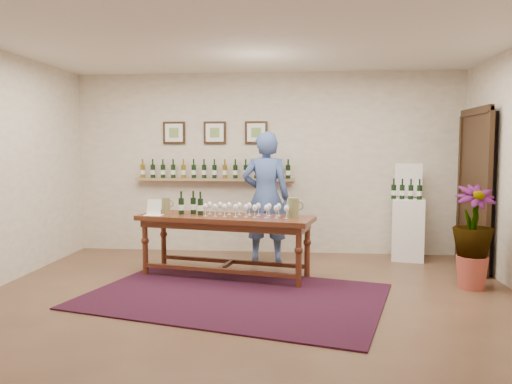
# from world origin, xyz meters

# --- Properties ---
(ground) EXTENTS (6.00, 6.00, 0.00)m
(ground) POSITION_xyz_m (0.00, 0.00, 0.00)
(ground) COLOR #503623
(ground) RESTS_ON ground
(room_shell) EXTENTS (6.00, 6.00, 6.00)m
(room_shell) POSITION_xyz_m (2.11, 1.86, 1.12)
(room_shell) COLOR #EEE3CA
(room_shell) RESTS_ON ground
(rug) EXTENTS (3.62, 2.87, 0.02)m
(rug) POSITION_xyz_m (-0.17, 0.07, 0.01)
(rug) COLOR #430C10
(rug) RESTS_ON ground
(tasting_table) EXTENTS (2.31, 1.15, 0.78)m
(tasting_table) POSITION_xyz_m (-0.40, 0.92, 0.67)
(tasting_table) COLOR #401510
(tasting_table) RESTS_ON ground
(table_glasses) EXTENTS (1.23, 0.42, 0.17)m
(table_glasses) POSITION_xyz_m (-0.12, 0.91, 0.87)
(table_glasses) COLOR white
(table_glasses) RESTS_ON tasting_table
(table_bottles) EXTENTS (0.33, 0.22, 0.33)m
(table_bottles) POSITION_xyz_m (-0.85, 1.03, 0.95)
(table_bottles) COLOR black
(table_bottles) RESTS_ON tasting_table
(pitcher_left) EXTENTS (0.15, 0.15, 0.20)m
(pitcher_left) POSITION_xyz_m (-1.23, 1.17, 0.89)
(pitcher_left) COLOR olive
(pitcher_left) RESTS_ON tasting_table
(pitcher_right) EXTENTS (0.20, 0.20, 0.25)m
(pitcher_right) POSITION_xyz_m (0.46, 0.83, 0.91)
(pitcher_right) COLOR olive
(pitcher_right) RESTS_ON tasting_table
(menu_card) EXTENTS (0.24, 0.18, 0.20)m
(menu_card) POSITION_xyz_m (-1.32, 0.90, 0.89)
(menu_card) COLOR white
(menu_card) RESTS_ON tasting_table
(display_pedestal) EXTENTS (0.53, 0.53, 0.90)m
(display_pedestal) POSITION_xyz_m (2.12, 2.13, 0.45)
(display_pedestal) COLOR white
(display_pedestal) RESTS_ON ground
(pedestal_bottles) EXTENTS (0.33, 0.15, 0.32)m
(pedestal_bottles) POSITION_xyz_m (2.08, 2.12, 1.06)
(pedestal_bottles) COLOR black
(pedestal_bottles) RESTS_ON display_pedestal
(info_sign) EXTENTS (0.39, 0.10, 0.54)m
(info_sign) POSITION_xyz_m (2.15, 2.31, 1.17)
(info_sign) COLOR white
(info_sign) RESTS_ON display_pedestal
(potted_plant) EXTENTS (0.57, 0.57, 1.05)m
(potted_plant) POSITION_xyz_m (2.55, 0.64, 0.61)
(potted_plant) COLOR #AA4638
(potted_plant) RESTS_ON ground
(person) EXTENTS (0.69, 0.46, 1.87)m
(person) POSITION_xyz_m (0.05, 1.83, 0.94)
(person) COLOR #3C548F
(person) RESTS_ON ground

